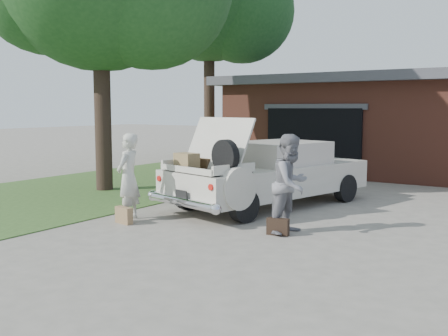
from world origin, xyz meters
The scene contains 8 objects.
ground centered at (0.00, 0.00, 0.00)m, with size 90.00×90.00×0.00m, color gray.
grass_strip centered at (-5.50, 3.00, 0.01)m, with size 6.00×16.00×0.02m, color #2D4C1E.
house centered at (0.98, 11.47, 1.67)m, with size 12.80×7.80×3.30m.
sedan centered at (-0.28, 2.85, 0.75)m, with size 3.12×5.41×2.02m.
woman_left centered at (-1.86, -0.01, 0.86)m, with size 0.63×0.41×1.73m, color beige.
woman_right centered at (1.30, 0.78, 0.88)m, with size 0.86×0.67×1.76m, color slate.
suitcase_left centered at (-1.71, -0.30, 0.16)m, with size 0.42×0.13×0.32m, color #95734C.
suitcase_right centered at (1.19, 0.51, 0.15)m, with size 0.39×0.12×0.30m, color black.
Camera 1 is at (5.37, -7.47, 2.22)m, focal length 42.00 mm.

